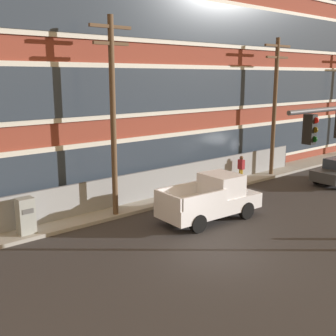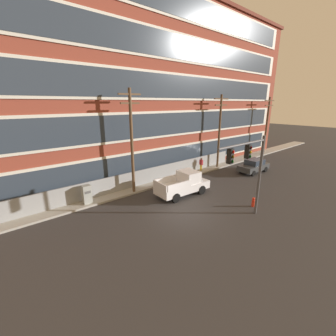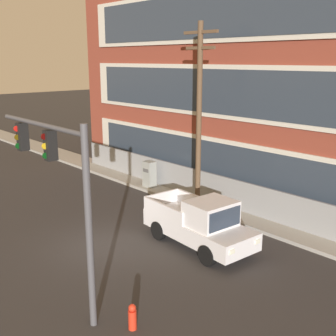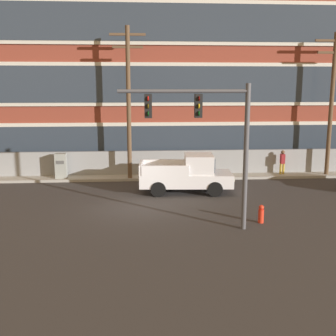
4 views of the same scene
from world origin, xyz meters
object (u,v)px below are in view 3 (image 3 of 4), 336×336
pickup_truck_white (201,224)px  fire_hydrant (132,317)px  traffic_signal_mast (60,177)px  utility_pole_near_corner (199,111)px  electrical_cabinet (149,175)px

pickup_truck_white → fire_hydrant: pickup_truck_white is taller
traffic_signal_mast → fire_hydrant: (2.39, 0.70, -3.74)m
fire_hydrant → utility_pole_near_corner: bearing=123.7°
utility_pole_near_corner → fire_hydrant: utility_pole_near_corner is taller
utility_pole_near_corner → fire_hydrant: 11.24m
traffic_signal_mast → pickup_truck_white: size_ratio=1.14×
traffic_signal_mast → utility_pole_near_corner: 9.85m
electrical_cabinet → fire_hydrant: 13.28m
utility_pole_near_corner → electrical_cabinet: 5.89m
pickup_truck_white → fire_hydrant: 5.94m
traffic_signal_mast → fire_hydrant: 4.49m
traffic_signal_mast → utility_pole_near_corner: (-3.30, 9.24, 0.85)m
traffic_signal_mast → pickup_truck_white: 6.84m
traffic_signal_mast → fire_hydrant: bearing=16.3°
pickup_truck_white → utility_pole_near_corner: bearing=135.4°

